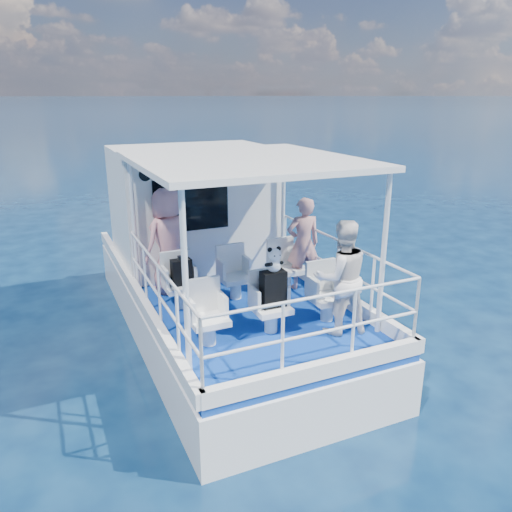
{
  "coord_description": "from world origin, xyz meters",
  "views": [
    {
      "loc": [
        -2.75,
        -6.71,
        4.03
      ],
      "look_at": [
        0.09,
        -0.4,
        1.78
      ],
      "focal_mm": 35.0,
      "sensor_mm": 36.0,
      "label": 1
    }
  ],
  "objects_px": {
    "passenger_stbd_aft": "(341,277)",
    "passenger_port_fwd": "(168,241)",
    "panda": "(274,259)",
    "backpack_center": "(273,289)"
  },
  "relations": [
    {
      "from": "passenger_port_fwd",
      "to": "backpack_center",
      "type": "height_order",
      "value": "passenger_port_fwd"
    },
    {
      "from": "passenger_stbd_aft",
      "to": "passenger_port_fwd",
      "type": "bearing_deg",
      "value": -44.84
    },
    {
      "from": "passenger_port_fwd",
      "to": "backpack_center",
      "type": "xyz_separation_m",
      "value": [
        0.89,
        -2.06,
        -0.23
      ]
    },
    {
      "from": "passenger_port_fwd",
      "to": "backpack_center",
      "type": "distance_m",
      "value": 2.26
    },
    {
      "from": "backpack_center",
      "to": "passenger_port_fwd",
      "type": "bearing_deg",
      "value": 113.3
    },
    {
      "from": "passenger_stbd_aft",
      "to": "panda",
      "type": "xyz_separation_m",
      "value": [
        -0.83,
        0.35,
        0.26
      ]
    },
    {
      "from": "backpack_center",
      "to": "panda",
      "type": "relative_size",
      "value": 1.49
    },
    {
      "from": "passenger_port_fwd",
      "to": "passenger_stbd_aft",
      "type": "bearing_deg",
      "value": 101.45
    },
    {
      "from": "panda",
      "to": "passenger_stbd_aft",
      "type": "bearing_deg",
      "value": -23.0
    },
    {
      "from": "passenger_port_fwd",
      "to": "panda",
      "type": "relative_size",
      "value": 5.11
    }
  ]
}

